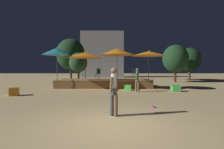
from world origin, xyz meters
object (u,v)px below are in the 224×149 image
Objects in this scene: patio_umbrella_3 at (57,51)px; bistro_chair_0 at (98,73)px; cube_seat_0 at (14,92)px; cube_seat_2 at (128,88)px; patio_umbrella_0 at (117,52)px; patio_umbrella_2 at (149,54)px; background_tree_2 at (78,63)px; background_tree_4 at (190,60)px; bistro_chair_1 at (134,72)px; background_tree_1 at (71,54)px; frisbee_disc at (153,107)px; person_1 at (137,79)px; cube_seat_1 at (175,88)px; background_tree_0 at (175,59)px; background_tree_3 at (175,61)px; patio_umbrella_1 at (85,55)px; person_0 at (114,90)px.

patio_umbrella_3 is 3.82m from bistro_chair_0.
patio_umbrella_3 is 5.10× the size of cube_seat_0.
cube_seat_2 is at bearing -17.42° from bistro_chair_0.
patio_umbrella_2 is (2.50, -0.07, -0.15)m from patio_umbrella_0.
background_tree_2 is 15.23m from background_tree_4.
background_tree_1 is at bearing -53.46° from bistro_chair_1.
frisbee_disc is (6.04, -6.49, -2.96)m from patio_umbrella_3.
person_1 is at bearing -59.42° from background_tree_1.
cube_seat_1 is at bearing 61.37° from frisbee_disc.
bistro_chair_0 is 11.09m from background_tree_0.
background_tree_4 is (1.50, -1.63, 0.15)m from background_tree_3.
bistro_chair_0 is (-2.42, 2.01, 1.09)m from cube_seat_2.
person_1 is (6.09, -1.59, -2.09)m from patio_umbrella_3.
patio_umbrella_1 is at bearing -142.40° from background_tree_4.
background_tree_3 is (13.65, 12.20, -0.21)m from patio_umbrella_3.
background_tree_2 is 0.85× the size of background_tree_3.
patio_umbrella_0 is 0.78× the size of background_tree_3.
background_tree_2 is (-4.15, 15.30, 1.50)m from person_0.
background_tree_3 is at bearing 41.81° from patio_umbrella_3.
bistro_chair_1 is (0.25, 3.91, 0.40)m from person_1.
bistro_chair_1 is 0.15× the size of background_tree_1.
patio_umbrella_0 reaches higher than patio_umbrella_1.
patio_umbrella_3 is at bearing -138.19° from background_tree_3.
cube_seat_1 is at bearing -50.65° from background_tree_1.
background_tree_1 reaches higher than background_tree_4.
background_tree_3 is (8.09, 12.83, 2.57)m from cube_seat_2.
cube_seat_2 is 2.46× the size of frisbee_disc.
background_tree_4 is at bearing 44.91° from patio_umbrella_0.
person_1 is at bearing -123.60° from patio_umbrella_2.
bistro_chair_1 is 8.04m from background_tree_0.
bistro_chair_1 is 0.20× the size of background_tree_0.
frisbee_disc is at bearing -65.45° from person_1.
background_tree_1 reaches higher than patio_umbrella_2.
patio_umbrella_0 is 8.33m from person_0.
person_0 is 10.36m from bistro_chair_1.
cube_seat_2 is at bearing 20.32° from cube_seat_0.
person_1 is at bearing -22.85° from bistro_chair_0.
cube_seat_2 is at bearing -59.32° from background_tree_1.
patio_umbrella_1 reaches higher than bistro_chair_1.
bistro_chair_1 is (0.79, 2.95, 1.09)m from cube_seat_2.
person_1 reaches higher than frisbee_disc.
cube_seat_0 is 0.72× the size of bistro_chair_0.
cube_seat_2 is (-3.31, 0.70, -0.01)m from cube_seat_1.
patio_umbrella_2 is 14.38m from background_tree_1.
cube_seat_2 is 0.16× the size of background_tree_2.
patio_umbrella_2 is 0.68× the size of background_tree_4.
background_tree_3 is at bearing 57.77° from cube_seat_2.
bistro_chair_1 reaches higher than cube_seat_2.
cube_seat_2 is 3.24m from bistro_chair_1.
patio_umbrella_2 is 7.24m from patio_umbrella_3.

